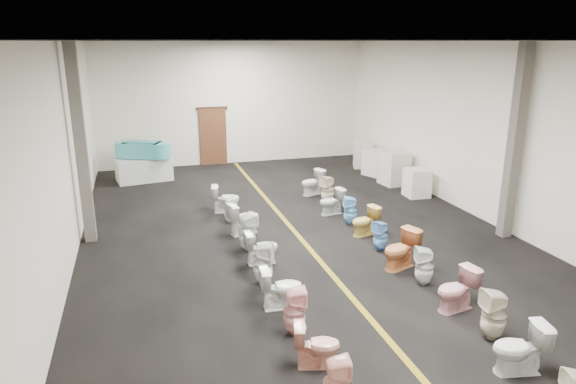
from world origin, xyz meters
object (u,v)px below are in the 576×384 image
at_px(bathtub, 142,149).
at_px(appliance_crate_b, 394,168).
at_px(toilet_left_1, 336,384).
at_px(toilet_left_9, 230,210).
at_px(appliance_crate_a, 417,183).
at_px(toilet_right_7, 365,221).
at_px(toilet_right_2, 494,315).
at_px(toilet_right_3, 457,290).
at_px(toilet_right_11, 312,182).
at_px(display_table, 144,169).
at_px(toilet_left_7, 247,232).
at_px(toilet_left_8, 244,218).
at_px(toilet_right_4, 424,266).
at_px(toilet_left_6, 261,248).
at_px(toilet_right_6, 380,236).
at_px(toilet_left_10, 226,199).
at_px(toilet_left_2, 317,345).
at_px(toilet_left_3, 294,311).
at_px(toilet_right_1, 520,349).
at_px(toilet_right_10, 328,190).
at_px(toilet_left_5, 263,264).
at_px(toilet_right_8, 350,210).
at_px(toilet_right_5, 401,250).
at_px(appliance_crate_c, 377,163).
at_px(toilet_right_9, 332,202).

relative_size(bathtub, appliance_crate_b, 1.63).
distance_m(toilet_left_1, toilet_left_9, 7.31).
xyz_separation_m(appliance_crate_a, toilet_left_9, (-5.80, -0.70, -0.08)).
bearing_deg(appliance_crate_b, toilet_right_7, -125.74).
distance_m(toilet_left_1, toilet_right_2, 3.05).
xyz_separation_m(toilet_right_3, toilet_right_11, (-0.09, 7.33, -0.00)).
relative_size(display_table, toilet_left_1, 2.38).
height_order(toilet_left_1, toilet_left_9, toilet_left_1).
relative_size(toilet_left_7, toilet_left_8, 1.08).
bearing_deg(toilet_right_4, toilet_left_6, -109.49).
xyz_separation_m(toilet_left_8, toilet_right_6, (2.69, -1.90, -0.04)).
relative_size(toilet_left_8, toilet_right_11, 1.04).
bearing_deg(toilet_left_10, toilet_left_2, -168.94).
relative_size(appliance_crate_a, toilet_left_3, 1.07).
xyz_separation_m(toilet_right_1, toilet_right_10, (0.23, 8.13, 0.03)).
distance_m(appliance_crate_b, toilet_left_10, 5.89).
height_order(toilet_left_10, toilet_right_4, toilet_right_4).
height_order(appliance_crate_b, toilet_right_10, appliance_crate_b).
bearing_deg(toilet_left_6, appliance_crate_a, -57.40).
xyz_separation_m(appliance_crate_b, toilet_left_9, (-5.80, -2.14, -0.20)).
relative_size(toilet_left_9, toilet_right_3, 0.88).
bearing_deg(toilet_left_6, toilet_right_2, -142.43).
relative_size(appliance_crate_a, toilet_right_2, 1.00).
xyz_separation_m(toilet_left_5, toilet_left_10, (0.06, 4.50, -0.04)).
bearing_deg(toilet_right_10, toilet_left_5, -54.65).
height_order(bathtub, toilet_right_8, bathtub).
height_order(appliance_crate_b, toilet_left_1, appliance_crate_b).
bearing_deg(toilet_left_6, toilet_right_3, -134.57).
relative_size(appliance_crate_a, toilet_right_7, 1.19).
bearing_deg(toilet_left_3, toilet_left_2, -167.93).
height_order(appliance_crate_a, toilet_right_5, appliance_crate_a).
bearing_deg(appliance_crate_c, toilet_left_6, -132.68).
bearing_deg(toilet_right_3, toilet_left_10, -165.64).
relative_size(display_table, toilet_right_3, 2.28).
bearing_deg(toilet_right_1, toilet_right_3, -175.35).
xyz_separation_m(toilet_left_1, toilet_right_2, (2.94, 0.79, 0.05)).
bearing_deg(toilet_left_1, appliance_crate_c, -19.40).
relative_size(display_table, toilet_right_7, 2.48).
relative_size(toilet_left_7, toilet_right_5, 1.04).
bearing_deg(toilet_left_6, toilet_right_4, -122.61).
xyz_separation_m(appliance_crate_a, toilet_right_7, (-2.85, -2.52, -0.07)).
height_order(toilet_left_3, toilet_right_2, toilet_right_2).
bearing_deg(toilet_left_5, toilet_right_5, -69.65).
bearing_deg(bathtub, toilet_right_9, -22.02).
bearing_deg(toilet_right_4, display_table, -138.02).
xyz_separation_m(toilet_left_1, toilet_right_7, (2.93, 5.49, -0.01)).
bearing_deg(toilet_left_10, appliance_crate_b, -66.93).
bearing_deg(toilet_left_5, toilet_right_3, -100.47).
distance_m(toilet_left_6, toilet_right_6, 2.70).
bearing_deg(toilet_right_3, appliance_crate_c, 152.41).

